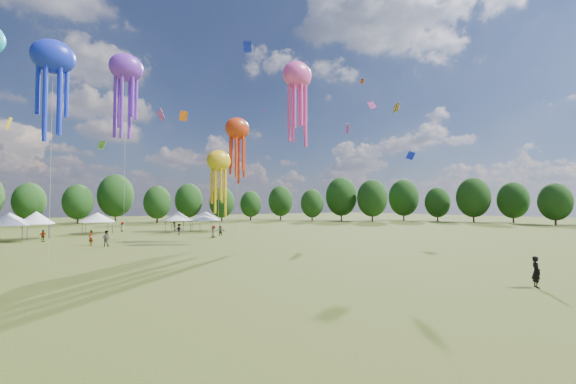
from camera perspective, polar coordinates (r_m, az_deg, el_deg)
ground at (r=19.00m, az=20.14°, el=-16.84°), size 300.00×300.00×0.00m
observer_main at (r=26.16m, az=34.80°, el=-10.40°), size 0.79×0.78×1.84m
spectator_near at (r=47.31m, az=-26.99°, el=-6.61°), size 1.14×1.10×1.86m
spectators_far at (r=60.16m, az=-18.88°, el=-5.76°), size 23.93×22.09×1.83m
festival_tents at (r=65.09m, az=-26.12°, el=-3.60°), size 34.29×12.39×3.94m
show_kites at (r=56.50m, az=-13.15°, el=15.26°), size 50.45×19.30×31.70m
small_kites at (r=60.18m, az=-17.25°, el=23.20°), size 76.25×65.45×45.87m
treeline at (r=73.65m, az=-27.27°, el=-0.51°), size 201.57×95.24×13.43m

